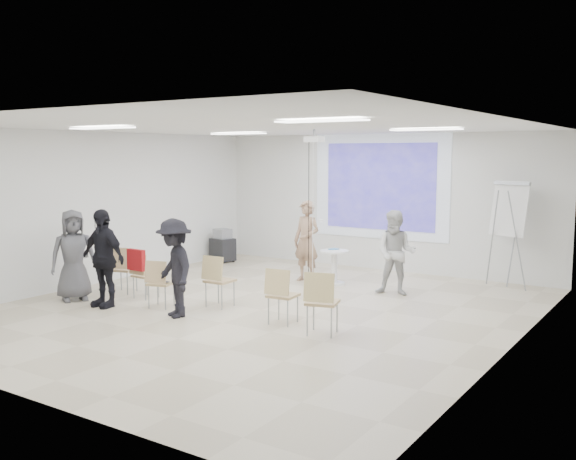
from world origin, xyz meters
The scene contains 30 objects.
floor centered at (0.00, 0.00, -0.05)m, with size 8.00×9.00×0.10m, color beige.
ceiling centered at (0.00, 0.00, 3.05)m, with size 8.00×9.00×0.10m, color white.
wall_back centered at (0.00, 4.55, 1.50)m, with size 8.00×0.10×3.00m, color silver.
wall_left centered at (-4.05, 0.00, 1.50)m, with size 0.10×9.00×3.00m, color silver.
wall_right centered at (4.05, 0.00, 1.50)m, with size 0.10×9.00×3.00m, color silver.
projection_halo centered at (0.00, 4.49, 1.85)m, with size 3.20×0.01×2.30m, color silver.
projection_image centered at (0.00, 4.47, 1.85)m, with size 2.60×0.01×1.90m, color #3730A3.
pedestal_table centered at (-0.01, 2.47, 0.39)m, with size 0.69×0.69×0.70m.
player_left centered at (-0.64, 2.46, 0.93)m, with size 0.68×0.46×1.85m, color tan.
player_right centered at (1.38, 2.28, 0.86)m, with size 0.83×0.66×1.72m, color silver.
controller_left centered at (-0.46, 2.71, 1.22)m, with size 0.04×0.12×0.04m, color white.
controller_right centered at (1.20, 2.53, 1.16)m, with size 0.04×0.12×0.04m, color white.
chair_far_left centered at (-2.89, -0.39, 0.52)m, with size 0.51×0.54×0.87m.
chair_left_mid centered at (-2.24, -0.49, 0.48)m, with size 0.40×0.42×0.81m.
chair_left_inner centered at (-1.49, -0.85, 0.48)m, with size 0.48×0.50×0.82m.
chair_center centered at (-0.71, -0.28, 0.52)m, with size 0.42×0.46×0.89m.
chair_right_inner centered at (0.78, -0.59, 0.51)m, with size 0.45×0.47×0.86m.
chair_right_far centered at (1.59, -0.77, 0.55)m, with size 0.54×0.57×0.93m.
red_jacket centered at (-2.24, -0.64, 0.72)m, with size 0.39×0.09×0.37m, color #AD1519.
laptop centered at (-1.51, -0.76, 0.44)m, with size 0.30×0.22×0.02m, color black.
audience_left centered at (-2.36, -1.27, 0.95)m, with size 1.10×0.66×1.90m, color black.
audience_mid centered at (-0.88, -1.11, 0.88)m, with size 1.15×0.62×1.77m, color black.
audience_outer centered at (-3.16, -1.23, 0.90)m, with size 0.88×0.58×1.79m, color #57575C.
flipchart_easel centered at (2.93, 3.99, 1.50)m, with size 0.84×0.67×2.04m.
av_cart centered at (-3.56, 3.37, 0.36)m, with size 0.60×0.52×0.79m.
ceiling_projector centered at (0.10, 1.49, 2.69)m, with size 0.30×0.25×3.00m.
fluor_panel_nw centered at (-2.00, 2.00, 2.97)m, with size 1.20×0.30×0.02m, color white.
fluor_panel_ne centered at (2.00, 2.00, 2.97)m, with size 1.20×0.30×0.02m, color white.
fluor_panel_sw centered at (-2.00, -1.50, 2.97)m, with size 1.20×0.30×0.02m, color white.
fluor_panel_se centered at (2.00, -1.50, 2.97)m, with size 1.20×0.30×0.02m, color white.
Camera 1 is at (6.06, -8.42, 2.57)m, focal length 40.00 mm.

